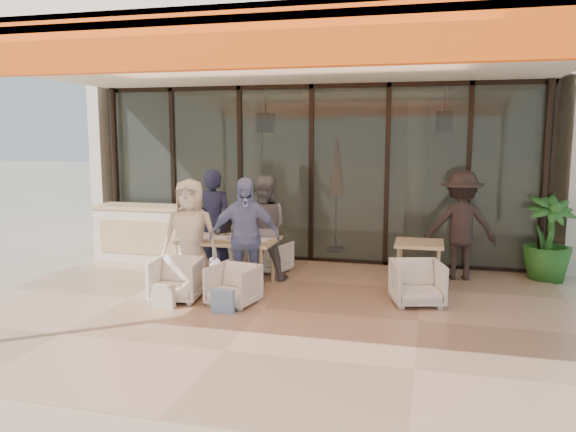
# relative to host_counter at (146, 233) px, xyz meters

# --- Properties ---
(ground) EXTENTS (70.00, 70.00, 0.00)m
(ground) POSITION_rel_host_counter_xyz_m (2.96, -2.30, -0.53)
(ground) COLOR #C6B293
(ground) RESTS_ON ground
(terrace_floor) EXTENTS (8.00, 6.00, 0.01)m
(terrace_floor) POSITION_rel_host_counter_xyz_m (2.96, -2.30, -0.53)
(terrace_floor) COLOR tan
(terrace_floor) RESTS_ON ground
(terrace_structure) EXTENTS (8.00, 6.00, 3.40)m
(terrace_structure) POSITION_rel_host_counter_xyz_m (2.96, -2.56, 2.72)
(terrace_structure) COLOR silver
(terrace_structure) RESTS_ON ground
(glass_storefront) EXTENTS (8.08, 0.10, 3.20)m
(glass_storefront) POSITION_rel_host_counter_xyz_m (2.96, 0.70, 1.07)
(glass_storefront) COLOR #9EADA3
(glass_storefront) RESTS_ON ground
(interior_block) EXTENTS (9.05, 3.62, 3.52)m
(interior_block) POSITION_rel_host_counter_xyz_m (2.96, 3.02, 1.70)
(interior_block) COLOR silver
(interior_block) RESTS_ON ground
(host_counter) EXTENTS (1.85, 0.65, 1.04)m
(host_counter) POSITION_rel_host_counter_xyz_m (0.00, 0.00, 0.00)
(host_counter) COLOR silver
(host_counter) RESTS_ON ground
(dining_table) EXTENTS (1.50, 0.90, 0.93)m
(dining_table) POSITION_rel_host_counter_xyz_m (2.06, -1.23, 0.15)
(dining_table) COLOR #DFC688
(dining_table) RESTS_ON ground
(chair_far_left) EXTENTS (0.65, 0.61, 0.63)m
(chair_far_left) POSITION_rel_host_counter_xyz_m (1.65, -0.28, -0.22)
(chair_far_left) COLOR white
(chair_far_left) RESTS_ON ground
(chair_far_right) EXTENTS (0.69, 0.67, 0.59)m
(chair_far_right) POSITION_rel_host_counter_xyz_m (2.49, -0.28, -0.23)
(chair_far_right) COLOR white
(chair_far_right) RESTS_ON ground
(chair_near_left) EXTENTS (0.73, 0.69, 0.67)m
(chair_near_left) POSITION_rel_host_counter_xyz_m (1.65, -2.18, -0.19)
(chair_near_left) COLOR white
(chair_near_left) RESTS_ON ground
(chair_near_right) EXTENTS (0.70, 0.67, 0.62)m
(chair_near_right) POSITION_rel_host_counter_xyz_m (2.49, -2.18, -0.22)
(chair_near_right) COLOR white
(chair_near_right) RESTS_ON ground
(diner_navy) EXTENTS (0.69, 0.49, 1.78)m
(diner_navy) POSITION_rel_host_counter_xyz_m (1.65, -0.78, 0.36)
(diner_navy) COLOR #171A34
(diner_navy) RESTS_ON ground
(diner_grey) EXTENTS (0.96, 0.83, 1.69)m
(diner_grey) POSITION_rel_host_counter_xyz_m (2.49, -0.78, 0.31)
(diner_grey) COLOR slate
(diner_grey) RESTS_ON ground
(diner_cream) EXTENTS (0.89, 0.65, 1.68)m
(diner_cream) POSITION_rel_host_counter_xyz_m (1.65, -1.68, 0.31)
(diner_cream) COLOR beige
(diner_cream) RESTS_ON ground
(diner_periwinkle) EXTENTS (1.09, 0.72, 1.72)m
(diner_periwinkle) POSITION_rel_host_counter_xyz_m (2.49, -1.68, 0.33)
(diner_periwinkle) COLOR #7288BF
(diner_periwinkle) RESTS_ON ground
(tote_bag_cream) EXTENTS (0.30, 0.10, 0.34)m
(tote_bag_cream) POSITION_rel_host_counter_xyz_m (1.65, -2.58, -0.36)
(tote_bag_cream) COLOR silver
(tote_bag_cream) RESTS_ON ground
(tote_bag_blue) EXTENTS (0.30, 0.10, 0.34)m
(tote_bag_blue) POSITION_rel_host_counter_xyz_m (2.49, -2.58, -0.36)
(tote_bag_blue) COLOR #99BFD8
(tote_bag_blue) RESTS_ON ground
(side_table) EXTENTS (0.70, 0.70, 0.74)m
(side_table) POSITION_rel_host_counter_xyz_m (4.92, -0.80, 0.11)
(side_table) COLOR #DFC688
(side_table) RESTS_ON ground
(side_chair) EXTENTS (0.80, 0.77, 0.68)m
(side_chair) POSITION_rel_host_counter_xyz_m (4.92, -1.55, -0.19)
(side_chair) COLOR white
(side_chair) RESTS_ON ground
(standing_woman) EXTENTS (1.21, 0.78, 1.76)m
(standing_woman) POSITION_rel_host_counter_xyz_m (5.54, 0.01, 0.35)
(standing_woman) COLOR black
(standing_woman) RESTS_ON ground
(potted_palm) EXTENTS (0.95, 0.95, 1.37)m
(potted_palm) POSITION_rel_host_counter_xyz_m (6.89, 0.32, 0.15)
(potted_palm) COLOR #1E5919
(potted_palm) RESTS_ON ground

